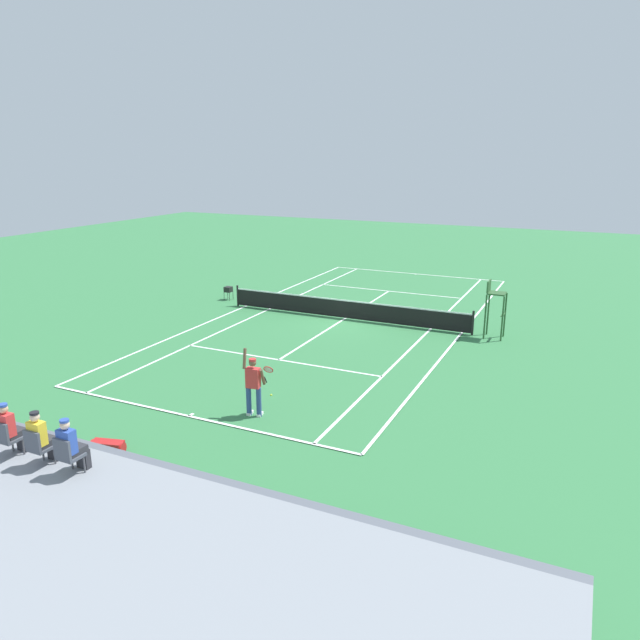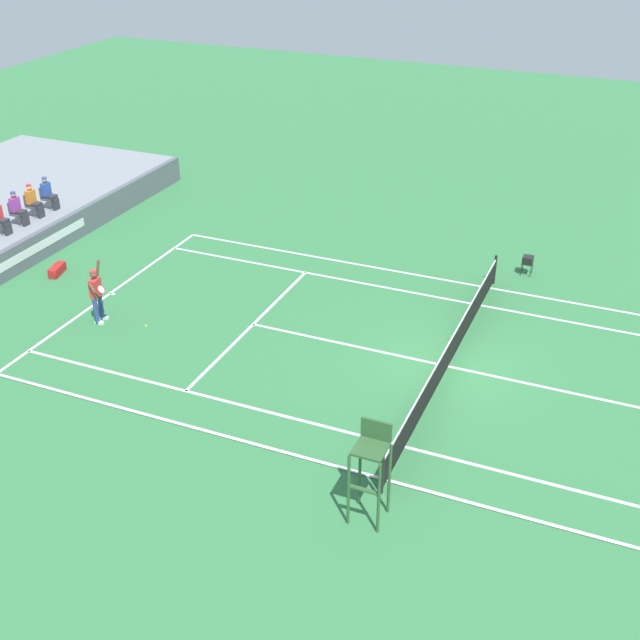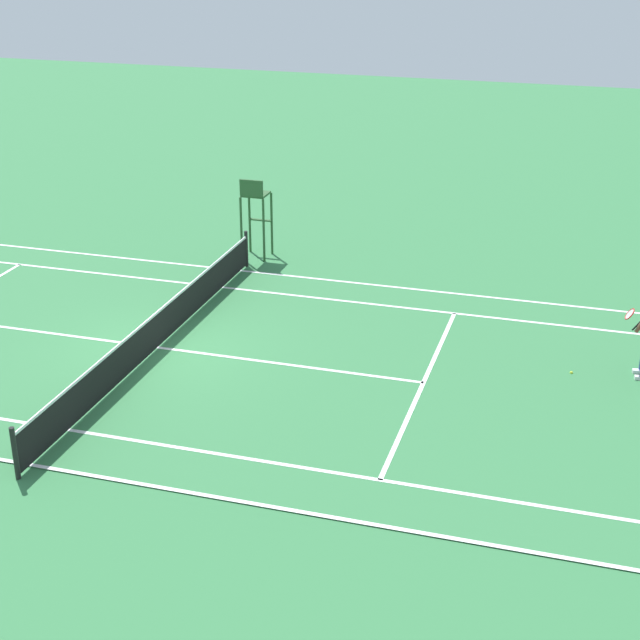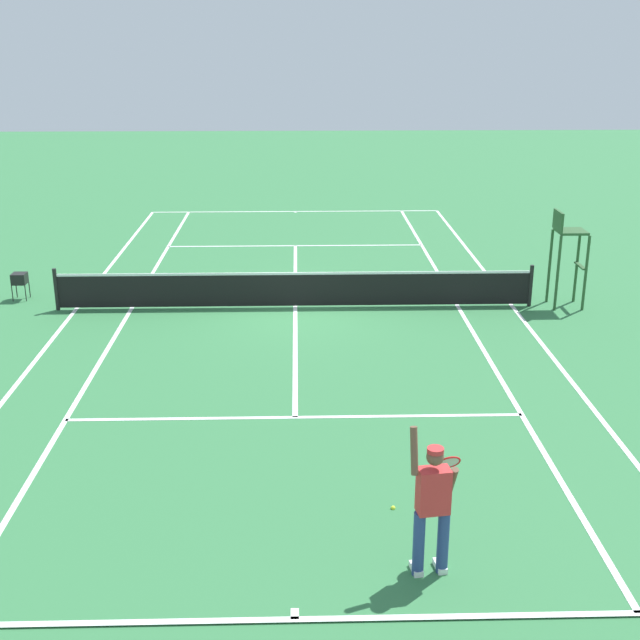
{
  "view_description": "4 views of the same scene",
  "coord_description": "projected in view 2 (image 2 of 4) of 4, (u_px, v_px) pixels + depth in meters",
  "views": [
    {
      "loc": [
        -10.37,
        24.81,
        7.52
      ],
      "look_at": [
        -0.52,
        3.86,
        1.0
      ],
      "focal_mm": 33.25,
      "sensor_mm": 36.0,
      "label": 1
    },
    {
      "loc": [
        -20.08,
        -4.46,
        12.87
      ],
      "look_at": [
        -0.52,
        3.86,
        1.0
      ],
      "focal_mm": 45.97,
      "sensor_mm": 36.0,
      "label": 2
    },
    {
      "loc": [
        19.0,
        9.73,
        9.75
      ],
      "look_at": [
        -0.52,
        3.86,
        1.0
      ],
      "focal_mm": 54.67,
      "sensor_mm": 36.0,
      "label": 3
    },
    {
      "loc": [
        -0.07,
        20.11,
        6.6
      ],
      "look_at": [
        -0.52,
        3.86,
        1.0
      ],
      "focal_mm": 47.11,
      "sensor_mm": 36.0,
      "label": 4
    }
  ],
  "objects": [
    {
      "name": "ground_plane",
      "position": [
        448.0,
        367.0,
        23.93
      ],
      "size": [
        80.0,
        80.0,
        0.0
      ],
      "primitive_type": "plane",
      "color": "#337542"
    },
    {
      "name": "court",
      "position": [
        448.0,
        367.0,
        23.92
      ],
      "size": [
        11.08,
        23.88,
        0.03
      ],
      "color": "#337542",
      "rests_on": "ground"
    },
    {
      "name": "net",
      "position": [
        450.0,
        352.0,
        23.68
      ],
      "size": [
        11.98,
        0.1,
        1.07
      ],
      "color": "black",
      "rests_on": "ground"
    },
    {
      "name": "barrier_wall",
      "position": [
        14.0,
        260.0,
        29.11
      ],
      "size": [
        21.85,
        0.25,
        1.08
      ],
      "color": "#565B66",
      "rests_on": "ground"
    },
    {
      "name": "spectator_seated_2",
      "position": [
        0.0,
        218.0,
        29.56
      ],
      "size": [
        0.44,
        0.6,
        1.27
      ],
      "color": "#474C56",
      "rests_on": "bleacher_platform"
    },
    {
      "name": "spectator_seated_3",
      "position": [
        18.0,
        209.0,
        30.31
      ],
      "size": [
        0.44,
        0.6,
        1.27
      ],
      "color": "#474C56",
      "rests_on": "bleacher_platform"
    },
    {
      "name": "spectator_seated_4",
      "position": [
        33.0,
        201.0,
        31.0
      ],
      "size": [
        0.44,
        0.6,
        1.27
      ],
      "color": "#474C56",
      "rests_on": "bleacher_platform"
    },
    {
      "name": "spectator_seated_5",
      "position": [
        48.0,
        194.0,
        31.71
      ],
      "size": [
        0.44,
        0.6,
        1.27
      ],
      "color": "#474C56",
      "rests_on": "bleacher_platform"
    },
    {
      "name": "tennis_player",
      "position": [
        97.0,
        294.0,
        25.82
      ],
      "size": [
        0.75,
        0.71,
        2.08
      ],
      "color": "navy",
      "rests_on": "ground"
    },
    {
      "name": "tennis_ball",
      "position": [
        146.0,
        326.0,
        26.01
      ],
      "size": [
        0.07,
        0.07,
        0.07
      ],
      "primitive_type": "sphere",
      "color": "#D1E533",
      "rests_on": "ground"
    },
    {
      "name": "umpire_chair",
      "position": [
        371.0,
        461.0,
        17.73
      ],
      "size": [
        0.77,
        0.77,
        2.44
      ],
      "color": "#2D562D",
      "rests_on": "ground"
    },
    {
      "name": "equipment_bag",
      "position": [
        57.0,
        270.0,
        29.28
      ],
      "size": [
        0.95,
        0.54,
        0.32
      ],
      "color": "red",
      "rests_on": "ground"
    },
    {
      "name": "ball_hopper",
      "position": [
        528.0,
        260.0,
        29.06
      ],
      "size": [
        0.36,
        0.36,
        0.7
      ],
      "color": "black",
      "rests_on": "ground"
    }
  ]
}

